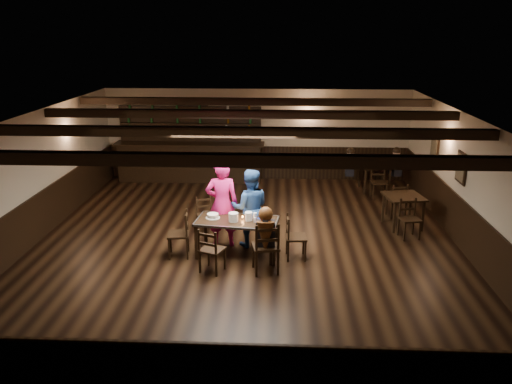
{
  "coord_description": "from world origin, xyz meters",
  "views": [
    {
      "loc": [
        0.68,
        -9.7,
        4.31
      ],
      "look_at": [
        0.2,
        0.2,
        1.1
      ],
      "focal_mm": 35.0,
      "sensor_mm": 36.0,
      "label": 1
    }
  ],
  "objects_px": {
    "chair_near_right": "(266,244)",
    "dining_table": "(237,224)",
    "bar_counter": "(190,156)",
    "man_blue": "(250,208)",
    "cake": "(213,216)",
    "woman_pink": "(222,204)",
    "chair_near_left": "(210,248)"
  },
  "relations": [
    {
      "from": "chair_near_right",
      "to": "dining_table",
      "type": "bearing_deg",
      "value": 127.75
    },
    {
      "from": "dining_table",
      "to": "bar_counter",
      "type": "relative_size",
      "value": 0.38
    },
    {
      "from": "man_blue",
      "to": "cake",
      "type": "xyz_separation_m",
      "value": [
        -0.72,
        -0.43,
        -0.03
      ]
    },
    {
      "from": "woman_pink",
      "to": "bar_counter",
      "type": "height_order",
      "value": "bar_counter"
    },
    {
      "from": "chair_near_left",
      "to": "woman_pink",
      "type": "relative_size",
      "value": 0.48
    },
    {
      "from": "dining_table",
      "to": "man_blue",
      "type": "distance_m",
      "value": 0.58
    },
    {
      "from": "dining_table",
      "to": "chair_near_right",
      "type": "bearing_deg",
      "value": -52.25
    },
    {
      "from": "woman_pink",
      "to": "chair_near_left",
      "type": "bearing_deg",
      "value": 81.15
    },
    {
      "from": "woman_pink",
      "to": "man_blue",
      "type": "distance_m",
      "value": 0.58
    },
    {
      "from": "woman_pink",
      "to": "bar_counter",
      "type": "xyz_separation_m",
      "value": [
        -1.5,
        4.78,
        -0.19
      ]
    },
    {
      "from": "woman_pink",
      "to": "bar_counter",
      "type": "relative_size",
      "value": 0.41
    },
    {
      "from": "chair_near_left",
      "to": "bar_counter",
      "type": "xyz_separation_m",
      "value": [
        -1.42,
        6.06,
        0.21
      ]
    },
    {
      "from": "woman_pink",
      "to": "man_blue",
      "type": "height_order",
      "value": "woman_pink"
    },
    {
      "from": "dining_table",
      "to": "cake",
      "type": "bearing_deg",
      "value": 170.49
    },
    {
      "from": "man_blue",
      "to": "chair_near_right",
      "type": "bearing_deg",
      "value": 102.89
    },
    {
      "from": "dining_table",
      "to": "chair_near_left",
      "type": "relative_size",
      "value": 1.94
    },
    {
      "from": "chair_near_left",
      "to": "dining_table",
      "type": "bearing_deg",
      "value": 62.02
    },
    {
      "from": "chair_near_right",
      "to": "woman_pink",
      "type": "bearing_deg",
      "value": 127.21
    },
    {
      "from": "chair_near_left",
      "to": "woman_pink",
      "type": "bearing_deg",
      "value": 86.17
    },
    {
      "from": "chair_near_right",
      "to": "cake",
      "type": "distance_m",
      "value": 1.41
    },
    {
      "from": "chair_near_left",
      "to": "cake",
      "type": "distance_m",
      "value": 0.94
    },
    {
      "from": "man_blue",
      "to": "cake",
      "type": "distance_m",
      "value": 0.84
    },
    {
      "from": "woman_pink",
      "to": "bar_counter",
      "type": "distance_m",
      "value": 5.01
    },
    {
      "from": "dining_table",
      "to": "man_blue",
      "type": "bearing_deg",
      "value": 65.72
    },
    {
      "from": "chair_near_left",
      "to": "chair_near_right",
      "type": "bearing_deg",
      "value": 1.43
    },
    {
      "from": "dining_table",
      "to": "chair_near_right",
      "type": "relative_size",
      "value": 1.68
    },
    {
      "from": "chair_near_right",
      "to": "cake",
      "type": "relative_size",
      "value": 3.59
    },
    {
      "from": "chair_near_right",
      "to": "bar_counter",
      "type": "distance_m",
      "value": 6.51
    },
    {
      "from": "man_blue",
      "to": "bar_counter",
      "type": "height_order",
      "value": "bar_counter"
    },
    {
      "from": "chair_near_left",
      "to": "bar_counter",
      "type": "bearing_deg",
      "value": 103.15
    },
    {
      "from": "chair_near_right",
      "to": "woman_pink",
      "type": "height_order",
      "value": "woman_pink"
    },
    {
      "from": "dining_table",
      "to": "chair_near_left",
      "type": "xyz_separation_m",
      "value": [
        -0.43,
        -0.81,
        -0.16
      ]
    }
  ]
}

